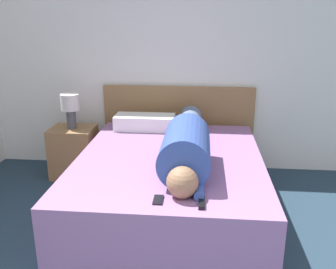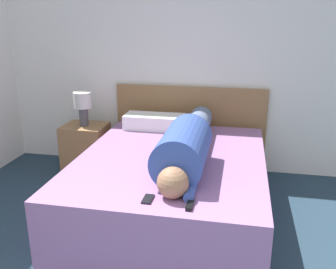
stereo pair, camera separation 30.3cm
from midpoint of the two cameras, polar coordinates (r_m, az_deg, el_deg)
wall_back at (r=4.24m, az=5.98°, el=11.80°), size 5.61×0.06×2.60m
bed at (r=3.37m, az=3.11°, el=-7.86°), size 1.60×2.01×0.56m
headboard at (r=4.34m, az=5.31°, el=0.94°), size 1.72×0.04×0.97m
nightstand at (r=4.33m, az=-10.44°, el=-2.17°), size 0.47×0.40×0.56m
table_lamp at (r=4.19m, az=-10.84°, el=4.60°), size 0.20×0.20×0.38m
person_lying at (r=3.09m, az=5.77°, el=-1.49°), size 0.38×1.81×0.38m
pillow_near_headboard at (r=4.03m, az=0.09°, el=1.92°), size 0.64×0.28×0.15m
tv_remote at (r=2.46m, az=6.96°, el=-10.62°), size 0.04×0.15×0.02m
cell_phone at (r=2.52m, az=0.40°, el=-9.90°), size 0.06×0.13×0.01m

